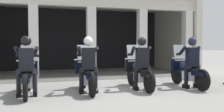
% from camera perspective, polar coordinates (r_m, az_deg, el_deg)
% --- Properties ---
extents(ground_plane, '(80.00, 80.00, 0.00)m').
position_cam_1_polar(ground_plane, '(10.17, -4.26, -5.00)').
color(ground_plane, gray).
extents(station_building, '(9.93, 4.52, 3.45)m').
position_cam_1_polar(station_building, '(12.12, -6.98, 6.47)').
color(station_building, black).
rests_on(station_building, ground).
extents(kerb_strip, '(9.43, 0.24, 0.12)m').
position_cam_1_polar(kerb_strip, '(9.47, -4.30, -5.21)').
color(kerb_strip, '#B7B5AD').
rests_on(kerb_strip, ground).
extents(motorcycle_far_left, '(0.62, 2.04, 1.35)m').
position_cam_1_polar(motorcycle_far_left, '(7.02, -19.18, -4.47)').
color(motorcycle_far_left, black).
rests_on(motorcycle_far_left, ground).
extents(police_officer_far_left, '(0.63, 0.61, 1.58)m').
position_cam_1_polar(police_officer_far_left, '(6.70, -19.38, -1.05)').
color(police_officer_far_left, black).
rests_on(police_officer_far_left, ground).
extents(motorcycle_center_left, '(0.62, 2.04, 1.35)m').
position_cam_1_polar(motorcycle_center_left, '(7.13, -5.97, -4.23)').
color(motorcycle_center_left, black).
rests_on(motorcycle_center_left, ground).
extents(police_officer_center_left, '(0.63, 0.61, 1.58)m').
position_cam_1_polar(police_officer_center_left, '(6.81, -5.58, -0.85)').
color(police_officer_center_left, black).
rests_on(police_officer_center_left, ground).
extents(motorcycle_center_right, '(0.62, 2.04, 1.35)m').
position_cam_1_polar(motorcycle_center_right, '(7.62, 6.16, -3.79)').
color(motorcycle_center_right, black).
rests_on(motorcycle_center_right, ground).
extents(police_officer_center_right, '(0.63, 0.61, 1.58)m').
position_cam_1_polar(police_officer_center_right, '(7.32, 7.00, -0.62)').
color(police_officer_center_right, black).
rests_on(police_officer_center_right, ground).
extents(motorcycle_far_right, '(0.62, 2.04, 1.35)m').
position_cam_1_polar(motorcycle_far_right, '(8.26, 17.03, -3.39)').
color(motorcycle_far_right, black).
rests_on(motorcycle_far_right, ground).
extents(police_officer_far_right, '(0.63, 0.61, 1.58)m').
position_cam_1_polar(police_officer_far_right, '(7.99, 18.17, -0.46)').
color(police_officer_far_right, black).
rests_on(police_officer_far_right, ground).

